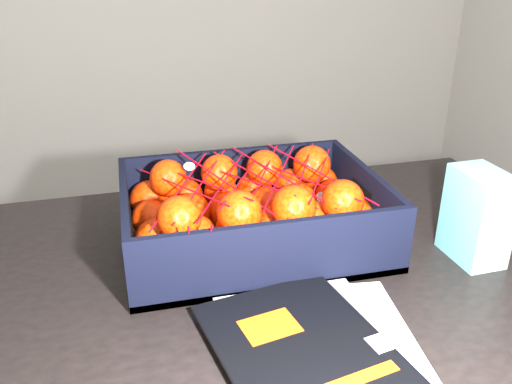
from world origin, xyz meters
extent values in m
cube|color=black|center=(0.14, -0.18, 0.73)|extent=(1.21, 0.82, 0.04)
cylinder|color=black|center=(0.69, 0.17, 0.35)|extent=(0.06, 0.06, 0.71)
cube|color=silver|center=(0.19, -0.37, 0.75)|extent=(0.24, 0.30, 0.01)
cube|color=silver|center=(0.15, -0.37, 0.76)|extent=(0.21, 0.28, 0.01)
cube|color=black|center=(0.14, -0.37, 0.77)|extent=(0.26, 0.31, 0.01)
cube|color=#FC4B0D|center=(0.11, -0.32, 0.77)|extent=(0.08, 0.07, 0.00)
cube|color=white|center=(0.25, -0.39, 0.77)|extent=(0.06, 0.04, 0.00)
cube|color=#FC4B0D|center=(0.19, -0.44, 0.77)|extent=(0.10, 0.04, 0.00)
cube|color=olive|center=(0.15, -0.06, 0.76)|extent=(0.44, 0.33, 0.01)
cube|color=black|center=(0.15, 0.10, 0.81)|extent=(0.44, 0.01, 0.12)
cube|color=black|center=(0.15, -0.22, 0.81)|extent=(0.44, 0.01, 0.12)
cube|color=black|center=(-0.07, -0.06, 0.81)|extent=(0.01, 0.31, 0.12)
cube|color=black|center=(0.36, -0.06, 0.81)|extent=(0.01, 0.31, 0.12)
sphere|color=#FF2D05|center=(-0.03, -0.17, 0.80)|extent=(0.07, 0.07, 0.07)
sphere|color=#FF2D05|center=(-0.02, -0.10, 0.80)|extent=(0.07, 0.07, 0.07)
sphere|color=#FF2D05|center=(-0.03, -0.02, 0.80)|extent=(0.07, 0.07, 0.07)
sphere|color=#FF2D05|center=(-0.03, 0.06, 0.80)|extent=(0.07, 0.07, 0.07)
sphere|color=#FF2D05|center=(0.04, -0.18, 0.80)|extent=(0.07, 0.07, 0.07)
sphere|color=#FF2D05|center=(0.04, -0.10, 0.80)|extent=(0.07, 0.07, 0.07)
sphere|color=#FF2D05|center=(0.04, -0.02, 0.80)|extent=(0.07, 0.07, 0.07)
sphere|color=#FF2D05|center=(0.04, 0.06, 0.80)|extent=(0.07, 0.07, 0.07)
sphere|color=#FF2D05|center=(0.11, -0.18, 0.80)|extent=(0.07, 0.07, 0.07)
sphere|color=#FF2D05|center=(0.11, -0.10, 0.80)|extent=(0.07, 0.07, 0.07)
sphere|color=#FF2D05|center=(0.11, -0.02, 0.80)|extent=(0.07, 0.07, 0.07)
sphere|color=#FF2D05|center=(0.11, 0.06, 0.80)|extent=(0.07, 0.07, 0.07)
sphere|color=#FF2D05|center=(0.18, -0.17, 0.80)|extent=(0.07, 0.07, 0.07)
sphere|color=#FF2D05|center=(0.18, -0.10, 0.80)|extent=(0.07, 0.07, 0.07)
sphere|color=#FF2D05|center=(0.18, -0.02, 0.80)|extent=(0.07, 0.07, 0.07)
sphere|color=#FF2D05|center=(0.18, 0.06, 0.80)|extent=(0.07, 0.07, 0.07)
sphere|color=#FF2D05|center=(0.25, -0.18, 0.80)|extent=(0.07, 0.07, 0.07)
sphere|color=#FF2D05|center=(0.25, -0.10, 0.80)|extent=(0.07, 0.07, 0.07)
sphere|color=#FF2D05|center=(0.25, -0.02, 0.80)|extent=(0.07, 0.07, 0.07)
sphere|color=#FF2D05|center=(0.25, 0.06, 0.80)|extent=(0.07, 0.07, 0.07)
sphere|color=#FF2D05|center=(0.32, -0.18, 0.80)|extent=(0.07, 0.07, 0.07)
sphere|color=#FF2D05|center=(0.32, -0.10, 0.80)|extent=(0.07, 0.07, 0.07)
sphere|color=#FF2D05|center=(0.32, -0.02, 0.80)|extent=(0.07, 0.07, 0.07)
sphere|color=#FF2D05|center=(0.32, 0.06, 0.80)|extent=(0.07, 0.07, 0.07)
sphere|color=#FF2D05|center=(0.01, -0.14, 0.85)|extent=(0.07, 0.07, 0.07)
sphere|color=#FF2D05|center=(0.01, 0.02, 0.85)|extent=(0.07, 0.07, 0.07)
sphere|color=#FF2D05|center=(0.10, -0.14, 0.85)|extent=(0.07, 0.07, 0.07)
sphere|color=#FF2D05|center=(0.10, 0.03, 0.85)|extent=(0.07, 0.07, 0.07)
sphere|color=#FF2D05|center=(0.19, -0.15, 0.85)|extent=(0.07, 0.07, 0.07)
sphere|color=#FF2D05|center=(0.19, 0.03, 0.85)|extent=(0.07, 0.07, 0.07)
sphere|color=#FF2D05|center=(0.28, -0.14, 0.85)|extent=(0.07, 0.07, 0.07)
sphere|color=#FF2D05|center=(0.29, 0.02, 0.85)|extent=(0.07, 0.07, 0.07)
cylinder|color=#BA0616|center=(0.02, -0.05, 0.87)|extent=(0.12, 0.23, 0.02)
cylinder|color=#BA0616|center=(0.06, -0.06, 0.88)|extent=(0.12, 0.23, 0.02)
cylinder|color=#BA0616|center=(0.09, -0.06, 0.88)|extent=(0.12, 0.23, 0.04)
cylinder|color=#BA0616|center=(0.13, -0.05, 0.87)|extent=(0.12, 0.23, 0.02)
cylinder|color=#BA0616|center=(0.16, -0.06, 0.87)|extent=(0.12, 0.23, 0.03)
cylinder|color=#BA0616|center=(0.20, -0.05, 0.87)|extent=(0.12, 0.23, 0.04)
cylinder|color=#BA0616|center=(0.23, -0.07, 0.87)|extent=(0.13, 0.23, 0.00)
cylinder|color=#BA0616|center=(0.27, -0.06, 0.87)|extent=(0.12, 0.23, 0.04)
cylinder|color=#BA0616|center=(0.02, -0.06, 0.87)|extent=(0.12, 0.23, 0.03)
cylinder|color=#BA0616|center=(0.06, -0.06, 0.87)|extent=(0.12, 0.23, 0.03)
cylinder|color=#BA0616|center=(0.09, -0.07, 0.87)|extent=(0.13, 0.23, 0.02)
cylinder|color=#BA0616|center=(0.13, -0.07, 0.88)|extent=(0.13, 0.23, 0.01)
cylinder|color=#BA0616|center=(0.16, -0.06, 0.87)|extent=(0.12, 0.23, 0.04)
cylinder|color=#BA0616|center=(0.20, -0.05, 0.87)|extent=(0.13, 0.23, 0.02)
cylinder|color=#BA0616|center=(0.23, -0.07, 0.87)|extent=(0.12, 0.23, 0.04)
cylinder|color=#BA0616|center=(0.27, -0.07, 0.87)|extent=(0.13, 0.23, 0.01)
cylinder|color=#BA0616|center=(0.02, -0.21, 0.84)|extent=(0.00, 0.03, 0.09)
cylinder|color=#BA0616|center=(0.05, -0.21, 0.84)|extent=(0.01, 0.04, 0.08)
cube|color=silver|center=(0.49, -0.20, 0.83)|extent=(0.07, 0.11, 0.16)
camera|label=1|loc=(-0.05, -0.87, 1.23)|focal=37.26mm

